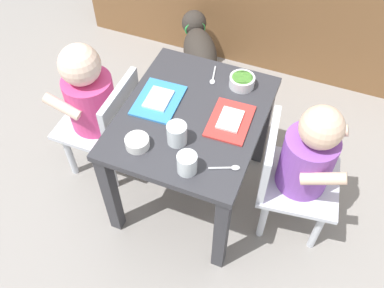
% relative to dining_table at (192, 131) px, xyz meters
% --- Properties ---
extents(ground_plane, '(7.00, 7.00, 0.00)m').
position_rel_dining_table_xyz_m(ground_plane, '(0.00, 0.00, -0.38)').
color(ground_plane, gray).
extents(dining_table, '(0.49, 0.59, 0.47)m').
position_rel_dining_table_xyz_m(dining_table, '(0.00, 0.00, 0.00)').
color(dining_table, '#333338').
rests_on(dining_table, ground).
extents(seated_child_left, '(0.28, 0.28, 0.63)m').
position_rel_dining_table_xyz_m(seated_child_left, '(-0.41, -0.01, 0.02)').
color(seated_child_left, silver).
rests_on(seated_child_left, ground).
extents(seated_child_right, '(0.31, 0.31, 0.63)m').
position_rel_dining_table_xyz_m(seated_child_right, '(0.40, 0.01, 0.01)').
color(seated_child_right, silver).
rests_on(seated_child_right, ground).
extents(dog, '(0.31, 0.40, 0.33)m').
position_rel_dining_table_xyz_m(dog, '(-0.22, 0.64, -0.16)').
color(dog, '#332D28').
rests_on(dog, ground).
extents(food_tray_left, '(0.16, 0.20, 0.02)m').
position_rel_dining_table_xyz_m(food_tray_left, '(-0.13, 0.01, 0.09)').
color(food_tray_left, '#388CD8').
rests_on(food_tray_left, dining_table).
extents(food_tray_right, '(0.14, 0.19, 0.02)m').
position_rel_dining_table_xyz_m(food_tray_right, '(0.13, 0.01, 0.09)').
color(food_tray_right, red).
rests_on(food_tray_right, dining_table).
extents(water_cup_left, '(0.07, 0.07, 0.07)m').
position_rel_dining_table_xyz_m(water_cup_left, '(-0.00, -0.13, 0.12)').
color(water_cup_left, white).
rests_on(water_cup_left, dining_table).
extents(water_cup_right, '(0.06, 0.06, 0.07)m').
position_rel_dining_table_xyz_m(water_cup_right, '(0.07, -0.23, 0.12)').
color(water_cup_right, white).
rests_on(water_cup_right, dining_table).
extents(cereal_bowl_left_side, '(0.08, 0.08, 0.03)m').
position_rel_dining_table_xyz_m(cereal_bowl_left_side, '(-0.11, -0.20, 0.11)').
color(cereal_bowl_left_side, white).
rests_on(cereal_bowl_left_side, dining_table).
extents(veggie_bowl_far, '(0.09, 0.09, 0.04)m').
position_rel_dining_table_xyz_m(veggie_bowl_far, '(0.12, 0.20, 0.11)').
color(veggie_bowl_far, white).
rests_on(veggie_bowl_far, dining_table).
extents(spoon_by_left_tray, '(0.03, 0.10, 0.01)m').
position_rel_dining_table_xyz_m(spoon_by_left_tray, '(0.00, 0.20, 0.09)').
color(spoon_by_left_tray, silver).
rests_on(spoon_by_left_tray, dining_table).
extents(spoon_by_right_tray, '(0.10, 0.05, 0.01)m').
position_rel_dining_table_xyz_m(spoon_by_right_tray, '(0.19, -0.17, 0.09)').
color(spoon_by_right_tray, silver).
rests_on(spoon_by_right_tray, dining_table).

